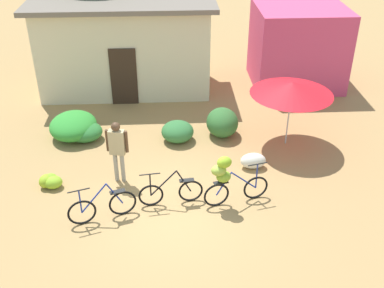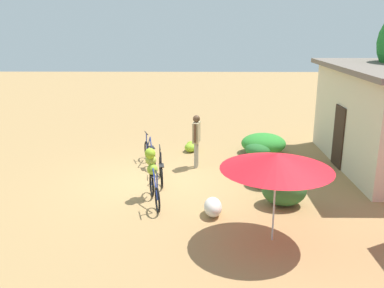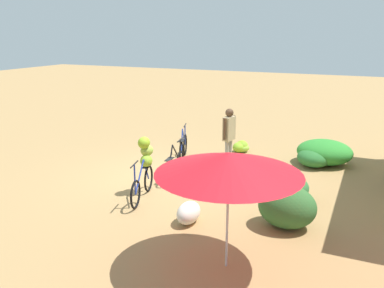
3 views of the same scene
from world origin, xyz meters
The scene contains 12 objects.
ground_plane centered at (0.00, 0.00, 0.00)m, with size 60.00×60.00×0.00m, color #A57F4E.
hedge_bush_front_left centered at (-2.92, 3.68, 0.36)m, with size 1.42×1.61×0.72m, color #2F8B30.
hedge_bush_front_right centered at (-2.55, 3.44, 0.27)m, with size 1.05×0.96×0.53m, color #2D7231.
hedge_bush_mid centered at (0.24, 3.25, 0.30)m, with size 0.97×0.97×0.61m, color #326E37.
hedge_bush_by_door centered at (1.62, 3.51, 0.43)m, with size 0.97×1.16×0.86m, color #32662F.
market_umbrella centered at (3.47, 2.90, 1.80)m, with size 2.35×2.35×1.98m.
bicycle_leftmost centered at (-1.60, -0.31, 0.37)m, with size 1.56×0.56×0.99m.
bicycle_near_pile centered at (0.00, 0.20, 0.34)m, with size 1.59×0.27×0.96m.
bicycle_center_loaded centered at (1.35, 0.09, 0.80)m, with size 1.64×0.53×1.41m.
banana_pile_on_ground centered at (-3.10, 1.07, 0.16)m, with size 0.70×0.65×0.35m.
produce_sack centered at (2.27, 1.66, 0.22)m, with size 0.70×0.44×0.44m, color silver.
person_vendor centered at (-1.33, 1.24, 1.07)m, with size 0.57×0.27×1.74m.
Camera 3 is at (9.25, 4.88, 3.79)m, focal length 38.34 mm.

